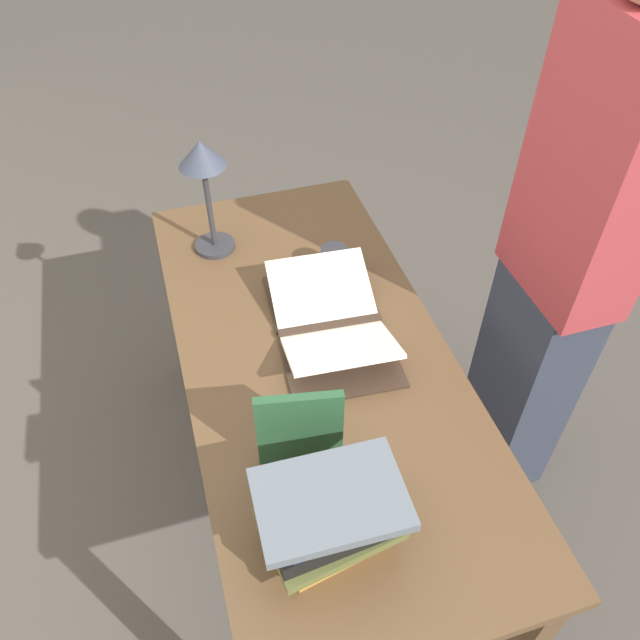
% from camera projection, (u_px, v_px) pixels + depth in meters
% --- Properties ---
extents(ground_plane, '(12.00, 12.00, 0.00)m').
position_uv_depth(ground_plane, '(317.00, 494.00, 2.26)').
color(ground_plane, '#47423D').
extents(reading_desk, '(1.60, 0.72, 0.77)m').
position_uv_depth(reading_desk, '(316.00, 377.00, 1.78)').
color(reading_desk, brown).
rests_on(reading_desk, ground_plane).
extents(open_book, '(0.53, 0.34, 0.10)m').
position_uv_depth(open_book, '(330.00, 322.00, 1.76)').
color(open_book, '#38281E').
rests_on(open_book, reading_desk).
extents(book_stack_tall, '(0.23, 0.30, 0.18)m').
position_uv_depth(book_stack_tall, '(330.00, 516.00, 1.27)').
color(book_stack_tall, '#BC8933').
rests_on(book_stack_tall, reading_desk).
extents(book_standing_upright, '(0.06, 0.20, 0.23)m').
position_uv_depth(book_standing_upright, '(300.00, 429.00, 1.40)').
color(book_standing_upright, '#234C2D').
rests_on(book_standing_upright, reading_desk).
extents(reading_lamp, '(0.14, 0.14, 0.38)m').
position_uv_depth(reading_lamp, '(204.00, 170.00, 1.83)').
color(reading_lamp, '#2D2D33').
rests_on(reading_lamp, reading_desk).
extents(coffee_mug, '(0.08, 0.11, 0.09)m').
position_uv_depth(coffee_mug, '(334.00, 260.00, 1.93)').
color(coffee_mug, '#28282D').
rests_on(coffee_mug, reading_desk).
extents(person_reader, '(0.36, 0.22, 1.81)m').
position_uv_depth(person_reader, '(559.00, 276.00, 1.74)').
color(person_reader, '#2D3342').
rests_on(person_reader, ground_plane).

